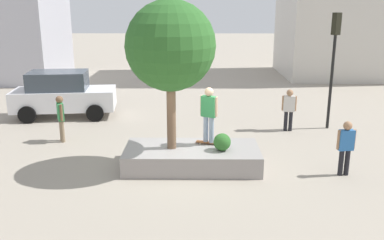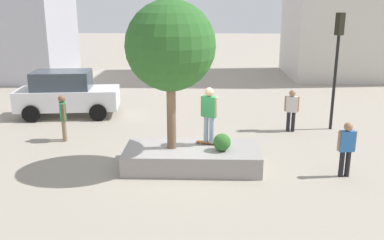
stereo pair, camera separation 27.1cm
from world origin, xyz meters
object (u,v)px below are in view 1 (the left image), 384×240
bystander_watching (289,107)px  plaza_tree (170,46)px  skateboarder (209,111)px  sedan_parked (63,94)px  traffic_light_corner (334,51)px  passerby_with_bag (61,115)px  skateboard (208,142)px  pedestrian_crossing (346,144)px  planter_ledge (192,157)px

bystander_watching → plaza_tree: bearing=-138.5°
skateboarder → sedan_parked: bearing=138.6°
traffic_light_corner → sedan_parked: bearing=171.7°
plaza_tree → skateboarder: bearing=18.1°
traffic_light_corner → passerby_with_bag: size_ratio=2.67×
skateboard → skateboarder: bearing=-143.1°
skateboard → passerby_with_bag: 5.81m
sedan_parked → bystander_watching: 9.93m
plaza_tree → pedestrian_crossing: (5.19, -0.59, -2.81)m
skateboarder → plaza_tree: bearing=-161.9°
sedan_parked → pedestrian_crossing: bearing=-32.3°
skateboard → bystander_watching: 4.89m
plaza_tree → sedan_parked: size_ratio=0.97×
sedan_parked → bystander_watching: sedan_parked is taller
skateboarder → sedan_parked: skateboarder is taller
skateboarder → traffic_light_corner: size_ratio=0.38×
plaza_tree → pedestrian_crossing: plaza_tree is taller
passerby_with_bag → pedestrian_crossing: passerby_with_bag is taller
sedan_parked → skateboarder: bearing=-41.4°
skateboard → pedestrian_crossing: 4.16m
plaza_tree → passerby_with_bag: plaza_tree is taller
skateboard → traffic_light_corner: size_ratio=0.18×
planter_ledge → plaza_tree: 3.52m
skateboard → skateboarder: size_ratio=0.47×
planter_ledge → skateboard: bearing=34.0°
sedan_parked → planter_ledge: bearing=-45.6°
planter_ledge → traffic_light_corner: traffic_light_corner is taller
skateboard → passerby_with_bag: size_ratio=0.48×
skateboard → sedan_parked: size_ratio=0.18×
traffic_light_corner → passerby_with_bag: bearing=-170.0°
sedan_parked → passerby_with_bag: 3.64m
sedan_parked → traffic_light_corner: bearing=-8.3°
skateboard → passerby_with_bag: passerby_with_bag is taller
planter_ledge → sedan_parked: sedan_parked is taller
sedan_parked → plaza_tree: bearing=-49.0°
bystander_watching → passerby_with_bag: bearing=-170.6°
passerby_with_bag → pedestrian_crossing: size_ratio=1.04×
skateboarder → bystander_watching: (3.32, 3.58, -0.75)m
traffic_light_corner → bystander_watching: 2.80m
bystander_watching → passerby_with_bag: (-8.72, -1.44, 0.02)m
planter_ledge → pedestrian_crossing: pedestrian_crossing is taller
passerby_with_bag → pedestrian_crossing: bearing=-18.2°
plaza_tree → skateboard: 3.32m
plaza_tree → passerby_with_bag: (-4.24, 2.51, -2.77)m
skateboarder → bystander_watching: size_ratio=1.04×
skateboarder → bystander_watching: bearing=47.1°
traffic_light_corner → pedestrian_crossing: (-1.00, -4.94, -2.19)m
skateboard → bystander_watching: bearing=47.1°
skateboard → skateboarder: 1.04m
plaza_tree → passerby_with_bag: 5.66m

